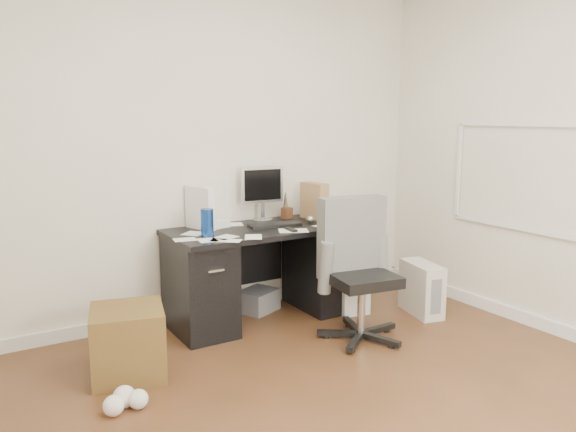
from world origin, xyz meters
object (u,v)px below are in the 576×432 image
lcd_monitor (262,194)px  office_chair (362,271)px  keyboard (275,225)px  desk (264,270)px  wicker_basket (128,342)px  pc_tower (421,288)px

lcd_monitor → office_chair: lcd_monitor is taller
office_chair → lcd_monitor: bearing=114.6°
lcd_monitor → keyboard: bearing=-90.5°
desk → wicker_basket: (-1.22, -0.45, -0.18)m
lcd_monitor → keyboard: (-0.03, -0.26, -0.22)m
wicker_basket → lcd_monitor: bearing=27.0°
keyboard → wicker_basket: bearing=-154.7°
desk → office_chair: 0.86m
lcd_monitor → pc_tower: size_ratio=1.08×
office_chair → pc_tower: office_chair is taller
pc_tower → wicker_basket: bearing=-170.3°
desk → lcd_monitor: lcd_monitor is taller
wicker_basket → pc_tower: bearing=-3.3°
desk → pc_tower: (1.16, -0.59, -0.19)m
desk → lcd_monitor: size_ratio=3.25×
keyboard → pc_tower: size_ratio=0.97×
pc_tower → wicker_basket: wicker_basket is taller
office_chair → pc_tower: size_ratio=2.41×
pc_tower → wicker_basket: (-2.38, 0.14, 0.01)m
office_chair → wicker_basket: bearing=178.3°
desk → office_chair: (0.39, -0.75, 0.12)m
pc_tower → wicker_basket: size_ratio=0.97×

